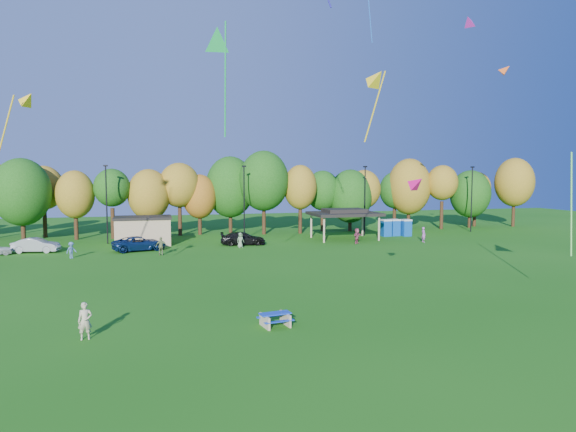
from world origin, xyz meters
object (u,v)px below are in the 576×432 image
object	(u,v)px
picnic_table	(275,318)
car_b	(36,245)
porta_potties	(396,228)
car_c	(139,244)
car_d	(243,238)
kite_flyer	(85,321)

from	to	relation	value
picnic_table	car_b	distance (m)	35.91
porta_potties	picnic_table	world-z (taller)	porta_potties
car_c	car_d	bearing A→B (deg)	-97.36
car_d	car_b	bearing A→B (deg)	97.53
kite_flyer	car_b	xyz separation A→B (m)	(-8.33, 30.92, -0.17)
picnic_table	kite_flyer	size ratio (longest dim) A/B	1.00
car_c	car_b	bearing A→B (deg)	66.75
kite_flyer	car_c	size ratio (longest dim) A/B	0.34
porta_potties	car_b	bearing A→B (deg)	-175.64
porta_potties	car_d	xyz separation A→B (m)	(-20.62, -3.10, -0.36)
kite_flyer	car_d	distance (m)	33.73
picnic_table	car_d	distance (m)	31.51
picnic_table	car_b	world-z (taller)	car_b
picnic_table	kite_flyer	xyz separation A→B (m)	(-9.48, 0.25, 0.51)
porta_potties	car_c	world-z (taller)	porta_potties
car_c	car_d	distance (m)	11.41
porta_potties	kite_flyer	size ratio (longest dim) A/B	2.03
car_b	porta_potties	bearing A→B (deg)	-76.28
car_b	car_c	xyz separation A→B (m)	(10.25, -1.45, 0.01)
car_c	porta_potties	bearing A→B (deg)	-96.92
car_b	car_c	world-z (taller)	car_c
kite_flyer	car_b	bearing A→B (deg)	97.79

